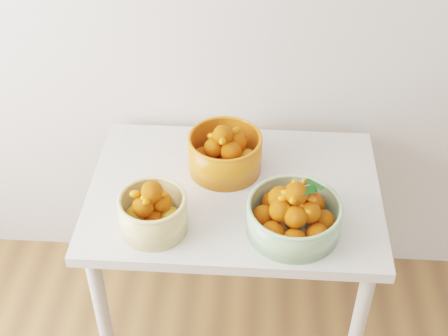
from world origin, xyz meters
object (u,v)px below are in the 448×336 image
at_px(bowl_cream, 153,212).
at_px(bowl_green, 294,215).
at_px(table, 234,209).
at_px(bowl_orange, 225,152).

bearing_deg(bowl_cream, bowl_green, 2.65).
relative_size(table, bowl_green, 3.17).
xyz_separation_m(bowl_cream, bowl_green, (0.44, 0.02, -0.00)).
height_order(table, bowl_orange, bowl_orange).
height_order(bowl_cream, bowl_green, bowl_green).
bearing_deg(bowl_cream, table, 39.38).
relative_size(table, bowl_cream, 3.85).
bearing_deg(table, bowl_green, -42.86).
bearing_deg(bowl_green, table, 137.14).
distance_m(bowl_cream, bowl_green, 0.44).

